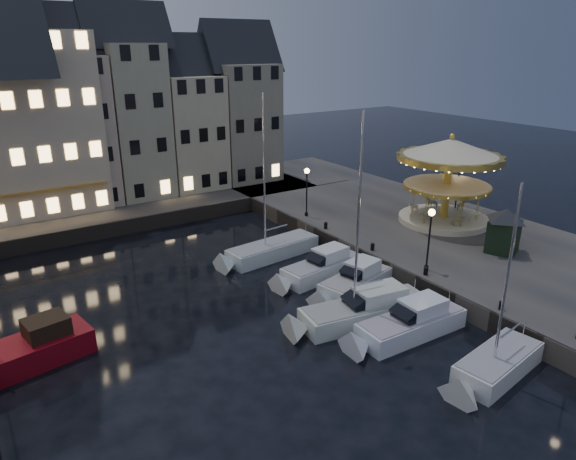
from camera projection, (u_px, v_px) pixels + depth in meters
ground at (350, 325)px, 29.44m from camera, size 160.00×160.00×0.00m
quay_east at (436, 236)px, 41.19m from camera, size 16.00×56.00×1.30m
quay_north at (86, 213)px, 47.02m from camera, size 44.00×12.00×1.30m
quaywall_e at (361, 258)px, 37.04m from camera, size 0.15×44.00×1.30m
quaywall_n at (128, 227)px, 43.35m from camera, size 48.00×0.15×1.30m
streetlamp_b at (430, 231)px, 32.59m from camera, size 0.44×0.44×4.17m
streetlamp_c at (307, 185)px, 43.17m from camera, size 0.44×0.44×4.17m
streetlamp_d at (458, 183)px, 43.94m from camera, size 0.44×0.44×4.17m
bollard_a at (502, 305)px, 28.40m from camera, size 0.30×0.30×0.57m
bollard_b at (426, 270)px, 32.71m from camera, size 0.30×0.30×0.57m
bollard_c at (373, 246)px, 36.63m from camera, size 0.30×0.30×0.57m
bollard_d at (326, 225)px, 40.94m from camera, size 0.30×0.30×0.57m
townhouse_nc at (68, 120)px, 45.81m from camera, size 6.82×8.00×14.80m
townhouse_nd at (132, 110)px, 48.62m from camera, size 5.50×8.00×15.80m
townhouse_ne at (186, 122)px, 51.96m from camera, size 6.16×8.00×12.80m
townhouse_nf at (239, 113)px, 54.93m from camera, size 6.82×8.00×13.80m
motorboat_a at (492, 369)px, 24.59m from camera, size 6.44×2.83×10.58m
motorboat_b at (406, 326)px, 28.11m from camera, size 7.53×2.36×2.15m
motorboat_c at (359, 311)px, 29.58m from camera, size 8.82×3.53×11.66m
motorboat_d at (352, 284)px, 33.01m from camera, size 6.60×3.42×2.15m
motorboat_e at (318, 269)px, 35.19m from camera, size 7.20×2.83×2.15m
motorboat_f at (267, 252)px, 38.48m from camera, size 8.44×2.97×11.16m
red_fishing_boat at (22, 355)px, 25.42m from camera, size 7.21×3.54×5.77m
carousel at (449, 165)px, 40.99m from camera, size 8.36×8.36×7.31m
ticket_kiosk at (505, 223)px, 35.71m from camera, size 3.11×3.11×3.65m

